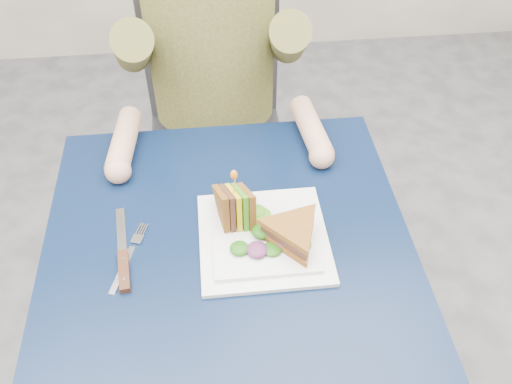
{
  "coord_description": "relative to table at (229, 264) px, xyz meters",
  "views": [
    {
      "loc": [
        -0.02,
        -0.71,
        1.59
      ],
      "look_at": [
        0.06,
        0.04,
        0.82
      ],
      "focal_mm": 38.0,
      "sensor_mm": 36.0,
      "label": 1
    }
  ],
  "objects": [
    {
      "name": "table",
      "position": [
        0.0,
        0.0,
        0.0
      ],
      "size": [
        0.75,
        0.75,
        0.73
      ],
      "color": "black",
      "rests_on": "ground"
    },
    {
      "name": "fork",
      "position": [
        -0.2,
        -0.03,
        0.08
      ],
      "size": [
        0.07,
        0.17,
        0.01
      ],
      "color": "silver",
      "rests_on": "table"
    },
    {
      "name": "toothpick",
      "position": [
        0.02,
        0.04,
        0.2
      ],
      "size": [
        0.01,
        0.01,
        0.06
      ],
      "primitive_type": "cylinder",
      "rotation": [
        0.14,
        0.07,
        0.0
      ],
      "color": "tan",
      "rests_on": "sandwich_upright"
    },
    {
      "name": "lettuce_spill",
      "position": [
        0.08,
        0.0,
        0.11
      ],
      "size": [
        0.15,
        0.13,
        0.02
      ],
      "primitive_type": null,
      "color": "#337A14",
      "rests_on": "plate"
    },
    {
      "name": "knife",
      "position": [
        -0.21,
        -0.04,
        0.09
      ],
      "size": [
        0.04,
        0.22,
        0.02
      ],
      "color": "silver",
      "rests_on": "table"
    },
    {
      "name": "chair",
      "position": [
        0.0,
        0.69,
        -0.11
      ],
      "size": [
        0.42,
        0.4,
        0.93
      ],
      "color": "#47474C",
      "rests_on": "ground"
    },
    {
      "name": "toothpick_frill",
      "position": [
        0.02,
        0.04,
        0.23
      ],
      "size": [
        0.01,
        0.01,
        0.02
      ],
      "primitive_type": "ellipsoid",
      "color": "orange",
      "rests_on": "sandwich_upright"
    },
    {
      "name": "sandwich_flat",
      "position": [
        0.13,
        -0.03,
        0.12
      ],
      "size": [
        0.21,
        0.21,
        0.05
      ],
      "color": "brown",
      "rests_on": "plate"
    },
    {
      "name": "diner",
      "position": [
        -0.0,
        0.58,
        0.26
      ],
      "size": [
        0.54,
        0.59,
        0.74
      ],
      "color": "brown",
      "rests_on": "chair"
    },
    {
      "name": "plate",
      "position": [
        0.07,
        -0.01,
        0.09
      ],
      "size": [
        0.26,
        0.26,
        0.02
      ],
      "color": "white",
      "rests_on": "table"
    },
    {
      "name": "sandwich_upright",
      "position": [
        0.02,
        0.04,
        0.13
      ],
      "size": [
        0.09,
        0.15,
        0.15
      ],
      "color": "brown",
      "rests_on": "plate"
    },
    {
      "name": "onion_ring",
      "position": [
        0.09,
        -0.0,
        0.11
      ],
      "size": [
        0.04,
        0.04,
        0.02
      ],
      "primitive_type": "torus",
      "rotation": [
        0.44,
        0.0,
        0.0
      ],
      "color": "#9E4C7A",
      "rests_on": "plate"
    }
  ]
}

